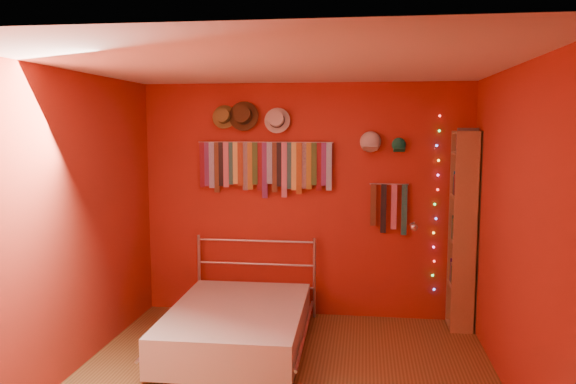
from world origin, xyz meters
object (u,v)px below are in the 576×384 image
at_px(tie_rack, 265,165).
at_px(bookshelf, 467,230).
at_px(bed, 237,325).
at_px(reading_lamp, 414,227).

bearing_deg(tie_rack, bookshelf, -4.26).
bearing_deg(tie_rack, bed, -95.95).
xyz_separation_m(reading_lamp, bed, (-1.65, -0.76, -0.84)).
bearing_deg(reading_lamp, bed, -155.35).
relative_size(tie_rack, reading_lamp, 4.41).
distance_m(tie_rack, bed, 1.72).
height_order(tie_rack, reading_lamp, tie_rack).
height_order(tie_rack, bookshelf, bookshelf).
distance_m(reading_lamp, bookshelf, 0.53).
height_order(bookshelf, bed, bookshelf).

